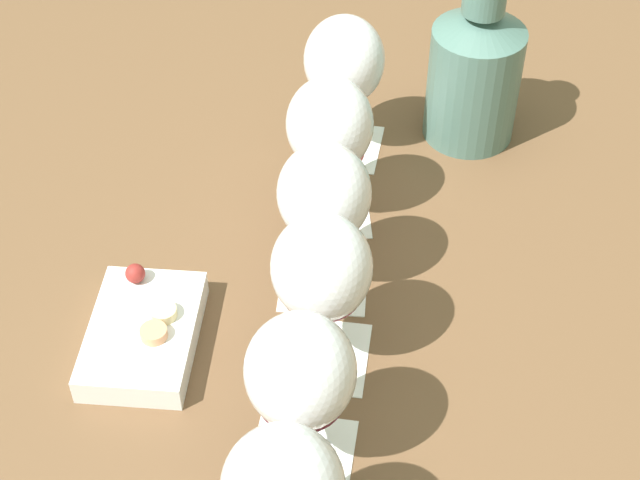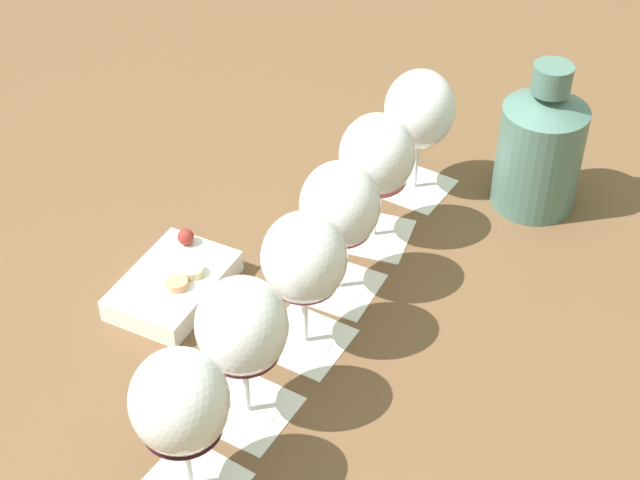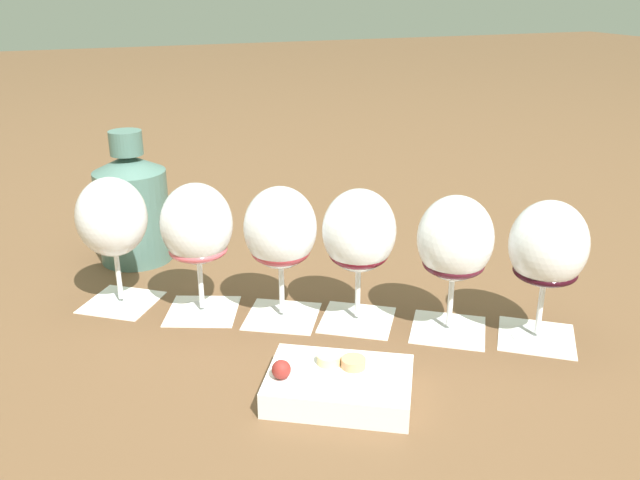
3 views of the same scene
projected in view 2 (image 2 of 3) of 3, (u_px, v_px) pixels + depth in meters
ground_plane at (321, 312)px, 1.18m from camera, size 8.00×8.00×0.00m
tasting_card_0 at (414, 187)px, 1.37m from camera, size 0.13×0.13×0.00m
tasting_card_1 at (373, 235)px, 1.29m from camera, size 0.12×0.12×0.00m
tasting_card_2 at (339, 287)px, 1.21m from camera, size 0.13×0.13×0.00m
tasting_card_3 at (305, 341)px, 1.14m from camera, size 0.13×0.13×0.00m
tasting_card_4 at (248, 410)px, 1.06m from camera, size 0.13×0.13×0.00m
wine_glass_0 at (420, 114)px, 1.30m from camera, size 0.10×0.10×0.18m
wine_glass_1 at (377, 160)px, 1.22m from camera, size 0.10×0.10×0.18m
wine_glass_2 at (340, 210)px, 1.14m from camera, size 0.10×0.10×0.18m
wine_glass_3 at (304, 263)px, 1.07m from camera, size 0.10×0.10×0.18m
wine_glass_4 at (242, 331)px, 0.99m from camera, size 0.10×0.10×0.18m
wine_glass_5 at (180, 406)px, 0.91m from camera, size 0.10×0.10×0.18m
ceramic_vase at (540, 146)px, 1.29m from camera, size 0.11×0.11×0.21m
snack_dish at (174, 284)px, 1.20m from camera, size 0.19×0.17×0.05m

